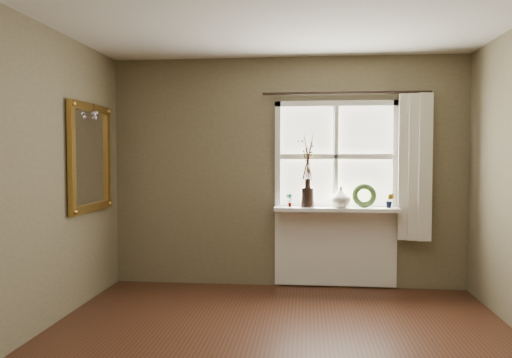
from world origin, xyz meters
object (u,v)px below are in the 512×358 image
object	(u,v)px
gilt_mirror	(90,157)
cream_vase	(341,197)
dark_jug	(308,197)
wreath	(364,198)

from	to	relation	value
gilt_mirror	cream_vase	bearing A→B (deg)	14.49
dark_jug	wreath	bearing A→B (deg)	3.68
cream_vase	gilt_mirror	size ratio (longest dim) A/B	0.21
cream_vase	dark_jug	bearing A→B (deg)	180.00
cream_vase	wreath	world-z (taller)	wreath
dark_jug	gilt_mirror	bearing A→B (deg)	-163.24
cream_vase	gilt_mirror	distance (m)	2.69
wreath	gilt_mirror	distance (m)	2.94
dark_jug	cream_vase	size ratio (longest dim) A/B	0.96
dark_jug	gilt_mirror	distance (m)	2.34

